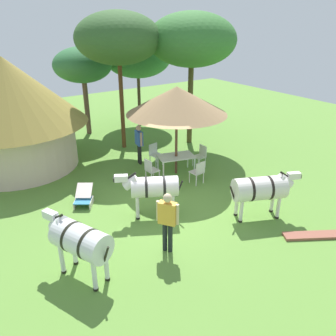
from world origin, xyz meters
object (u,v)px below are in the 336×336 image
at_px(patio_chair_east_end, 201,155).
at_px(striped_lounge_chair, 84,198).
at_px(guest_beside_umbrella, 139,141).
at_px(standing_watcher, 168,217).
at_px(shade_umbrella, 177,100).
at_px(patio_dining_table, 176,158).
at_px(patio_chair_near_hut, 198,171).
at_px(patio_chair_west_end, 155,153).
at_px(acacia_tree_right_background, 118,38).
at_px(acacia_tree_far_lawn, 83,65).
at_px(acacia_tree_left_background, 138,58).
at_px(patio_chair_near_lawn, 151,169).
at_px(zebra_nearest_camera, 79,240).
at_px(zebra_by_umbrella, 261,189).
at_px(zebra_toward_hut, 153,187).
at_px(thatched_hut, 11,109).
at_px(acacia_tree_behind_hut, 192,40).

height_order(patio_chair_east_end, striped_lounge_chair, patio_chair_east_end).
bearing_deg(guest_beside_umbrella, striped_lounge_chair, 130.59).
bearing_deg(guest_beside_umbrella, standing_watcher, 166.82).
relative_size(shade_umbrella, patio_dining_table, 2.38).
bearing_deg(guest_beside_umbrella, shade_umbrella, -147.26).
height_order(patio_chair_near_hut, patio_chair_west_end, same).
height_order(patio_dining_table, striped_lounge_chair, patio_dining_table).
xyz_separation_m(acacia_tree_right_background, acacia_tree_far_lawn, (-0.55, 2.94, -1.38)).
distance_m(guest_beside_umbrella, acacia_tree_left_background, 6.44).
xyz_separation_m(patio_dining_table, acacia_tree_far_lawn, (-0.87, 6.74, 2.86)).
xyz_separation_m(patio_chair_near_lawn, acacia_tree_far_lawn, (0.37, 6.82, 3.00)).
bearing_deg(patio_dining_table, acacia_tree_right_background, 94.84).
distance_m(patio_chair_east_end, standing_watcher, 5.79).
bearing_deg(guest_beside_umbrella, zebra_nearest_camera, 148.33).
xyz_separation_m(zebra_nearest_camera, zebra_by_umbrella, (5.53, -0.58, -0.06)).
relative_size(shade_umbrella, patio_chair_near_hut, 4.19).
bearing_deg(zebra_toward_hut, patio_chair_west_end, -4.45).
xyz_separation_m(guest_beside_umbrella, standing_watcher, (-2.37, -5.53, 0.03)).
relative_size(patio_chair_east_end, guest_beside_umbrella, 0.53).
height_order(thatched_hut, acacia_tree_right_background, acacia_tree_right_background).
height_order(zebra_by_umbrella, acacia_tree_right_background, acacia_tree_right_background).
distance_m(shade_umbrella, guest_beside_umbrella, 2.64).
bearing_deg(thatched_hut, patio_chair_near_hut, -47.26).
bearing_deg(acacia_tree_right_background, patio_chair_west_end, -87.73).
bearing_deg(patio_chair_near_hut, acacia_tree_right_background, 89.26).
relative_size(zebra_nearest_camera, zebra_by_umbrella, 0.94).
relative_size(zebra_by_umbrella, zebra_toward_hut, 1.11).
bearing_deg(zebra_nearest_camera, patio_chair_west_end, 20.48).
height_order(patio_dining_table, patio_chair_east_end, patio_chair_east_end).
distance_m(guest_beside_umbrella, zebra_toward_hut, 4.19).
xyz_separation_m(zebra_nearest_camera, acacia_tree_left_background, (7.56, 10.22, 2.65)).
relative_size(patio_chair_near_lawn, standing_watcher, 0.52).
relative_size(patio_dining_table, patio_chair_near_lawn, 1.76).
bearing_deg(striped_lounge_chair, patio_dining_table, -142.07).
xyz_separation_m(shade_umbrella, guest_beside_umbrella, (-0.70, 1.67, -1.92)).
height_order(patio_chair_near_lawn, acacia_tree_right_background, acacia_tree_right_background).
distance_m(patio_chair_near_lawn, acacia_tree_far_lawn, 7.46).
xyz_separation_m(zebra_toward_hut, acacia_tree_far_lawn, (1.56, 8.88, 2.54)).
relative_size(patio_chair_west_end, acacia_tree_left_background, 0.19).
bearing_deg(acacia_tree_right_background, patio_chair_near_lawn, -103.29).
bearing_deg(acacia_tree_behind_hut, patio_chair_east_end, -118.74).
distance_m(patio_dining_table, acacia_tree_left_background, 7.71).
height_order(shade_umbrella, standing_watcher, shade_umbrella).
height_order(acacia_tree_left_background, acacia_tree_behind_hut, acacia_tree_behind_hut).
xyz_separation_m(thatched_hut, shade_umbrella, (4.93, -4.24, 0.50)).
xyz_separation_m(thatched_hut, zebra_toward_hut, (2.50, -6.38, -1.46)).
bearing_deg(zebra_toward_hut, patio_chair_near_lawn, -1.19).
height_order(patio_chair_near_hut, standing_watcher, standing_watcher).
relative_size(thatched_hut, standing_watcher, 3.37).
bearing_deg(acacia_tree_behind_hut, acacia_tree_right_background, 157.89).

